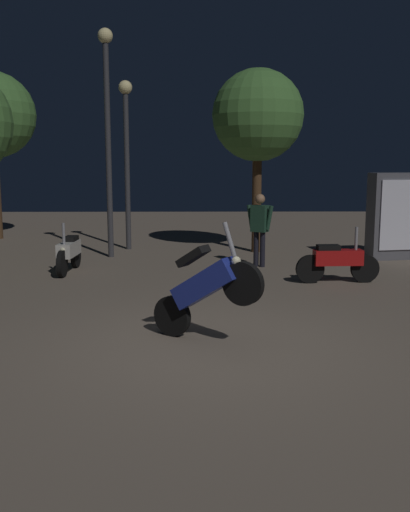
{
  "coord_description": "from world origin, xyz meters",
  "views": [
    {
      "loc": [
        -0.18,
        -7.17,
        2.39
      ],
      "look_at": [
        -0.07,
        1.22,
        1.0
      ],
      "focal_mm": 40.47,
      "sensor_mm": 36.0,
      "label": 1
    }
  ],
  "objects_px": {
    "person_bystander_far": "(260,224)",
    "streetlamp_near": "(126,142)",
    "motorcycle_white_parked_left": "(69,252)",
    "streetlamp_far": "(107,117)",
    "motorcycle_blue_foreground": "(206,288)",
    "motorcycle_red_parked_right": "(338,261)",
    "kiosk_billboard": "(401,216)"
  },
  "relations": [
    {
      "from": "motorcycle_white_parked_left",
      "to": "streetlamp_far",
      "type": "xyz_separation_m",
      "value": [
        0.6,
        1.99,
        3.0
      ]
    },
    {
      "from": "streetlamp_far",
      "to": "kiosk_billboard",
      "type": "bearing_deg",
      "value": -2.67
    },
    {
      "from": "motorcycle_red_parked_right",
      "to": "kiosk_billboard",
      "type": "bearing_deg",
      "value": 49.24
    },
    {
      "from": "motorcycle_white_parked_left",
      "to": "streetlamp_near",
      "type": "distance_m",
      "value": 4.18
    },
    {
      "from": "motorcycle_white_parked_left",
      "to": "motorcycle_red_parked_right",
      "type": "height_order",
      "value": "same"
    },
    {
      "from": "motorcycle_blue_foreground",
      "to": "streetlamp_far",
      "type": "distance_m",
      "value": 7.76
    },
    {
      "from": "motorcycle_blue_foreground",
      "to": "kiosk_billboard",
      "type": "distance_m",
      "value": 8.19
    },
    {
      "from": "motorcycle_red_parked_right",
      "to": "kiosk_billboard",
      "type": "relative_size",
      "value": 0.79
    },
    {
      "from": "person_bystander_far",
      "to": "streetlamp_near",
      "type": "xyz_separation_m",
      "value": [
        -3.28,
        2.66,
        1.89
      ]
    },
    {
      "from": "motorcycle_red_parked_right",
      "to": "streetlamp_near",
      "type": "xyz_separation_m",
      "value": [
        -4.64,
        4.44,
        2.44
      ]
    },
    {
      "from": "motorcycle_blue_foreground",
      "to": "kiosk_billboard",
      "type": "xyz_separation_m",
      "value": [
        4.87,
        6.58,
        0.31
      ]
    },
    {
      "from": "motorcycle_blue_foreground",
      "to": "streetlamp_far",
      "type": "bearing_deg",
      "value": 141.38
    },
    {
      "from": "kiosk_billboard",
      "to": "streetlamp_near",
      "type": "bearing_deg",
      "value": -22.73
    },
    {
      "from": "motorcycle_blue_foreground",
      "to": "streetlamp_far",
      "type": "xyz_separation_m",
      "value": [
        -2.28,
        6.91,
        2.69
      ]
    },
    {
      "from": "kiosk_billboard",
      "to": "person_bystander_far",
      "type": "bearing_deg",
      "value": 6.79
    },
    {
      "from": "motorcycle_white_parked_left",
      "to": "streetlamp_near",
      "type": "bearing_deg",
      "value": 167.55
    },
    {
      "from": "kiosk_billboard",
      "to": "streetlamp_far",
      "type": "bearing_deg",
      "value": -12.13
    },
    {
      "from": "motorcycle_white_parked_left",
      "to": "motorcycle_red_parked_right",
      "type": "bearing_deg",
      "value": 80.95
    },
    {
      "from": "streetlamp_far",
      "to": "kiosk_billboard",
      "type": "height_order",
      "value": "streetlamp_far"
    },
    {
      "from": "motorcycle_white_parked_left",
      "to": "streetlamp_far",
      "type": "bearing_deg",
      "value": 166.0
    },
    {
      "from": "streetlamp_near",
      "to": "streetlamp_far",
      "type": "relative_size",
      "value": 0.81
    },
    {
      "from": "motorcycle_blue_foreground",
      "to": "kiosk_billboard",
      "type": "bearing_deg",
      "value": 86.62
    },
    {
      "from": "streetlamp_near",
      "to": "kiosk_billboard",
      "type": "xyz_separation_m",
      "value": [
        6.86,
        -1.62,
        -1.82
      ]
    },
    {
      "from": "motorcycle_blue_foreground",
      "to": "person_bystander_far",
      "type": "distance_m",
      "value": 5.69
    },
    {
      "from": "motorcycle_red_parked_right",
      "to": "streetlamp_far",
      "type": "xyz_separation_m",
      "value": [
        -4.93,
        3.16,
        3.0
      ]
    },
    {
      "from": "motorcycle_white_parked_left",
      "to": "motorcycle_red_parked_right",
      "type": "xyz_separation_m",
      "value": [
        5.54,
        -1.17,
        0.0
      ]
    },
    {
      "from": "motorcycle_blue_foreground",
      "to": "motorcycle_white_parked_left",
      "type": "xyz_separation_m",
      "value": [
        -2.88,
        4.92,
        -0.31
      ]
    },
    {
      "from": "streetlamp_near",
      "to": "kiosk_billboard",
      "type": "distance_m",
      "value": 7.28
    },
    {
      "from": "person_bystander_far",
      "to": "streetlamp_near",
      "type": "bearing_deg",
      "value": -96.07
    },
    {
      "from": "motorcycle_white_parked_left",
      "to": "streetlamp_near",
      "type": "xyz_separation_m",
      "value": [
        0.9,
        3.27,
        2.44
      ]
    },
    {
      "from": "motorcycle_blue_foreground",
      "to": "kiosk_billboard",
      "type": "height_order",
      "value": "kiosk_billboard"
    },
    {
      "from": "motorcycle_blue_foreground",
      "to": "streetlamp_near",
      "type": "distance_m",
      "value": 8.7
    }
  ]
}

